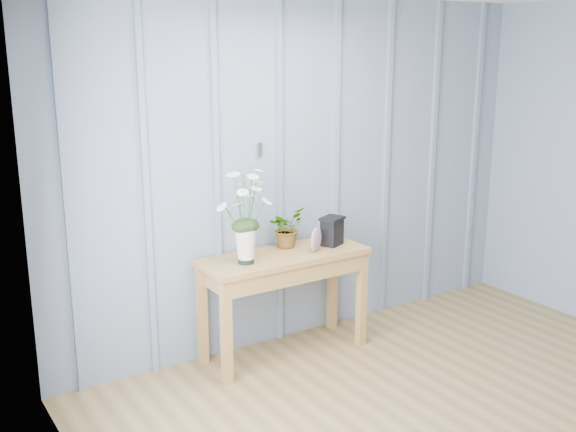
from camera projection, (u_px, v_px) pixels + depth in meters
room_shell at (445, 77)px, 3.68m from camera, size 4.00×4.50×2.50m
sideboard at (284, 269)px, 4.70m from camera, size 1.20×0.45×0.75m
daisy_vase at (245, 202)px, 4.37m from camera, size 0.47×0.36×0.66m
spider_plant at (286, 227)px, 4.80m from camera, size 0.33×0.31×0.29m
felt_disc_vessel at (316, 239)px, 4.71m from camera, size 0.17×0.14×0.17m
carved_box at (332, 231)px, 4.85m from camera, size 0.21×0.19×0.21m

